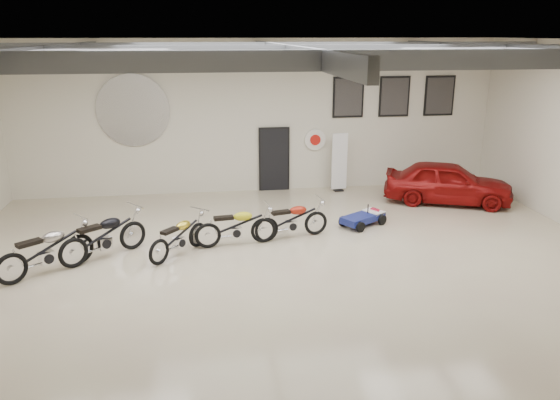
{
  "coord_description": "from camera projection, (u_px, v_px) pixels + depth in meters",
  "views": [
    {
      "loc": [
        -1.93,
        -11.85,
        5.15
      ],
      "look_at": [
        0.0,
        1.2,
        1.1
      ],
      "focal_mm": 35.0,
      "sensor_mm": 36.0,
      "label": 1
    }
  ],
  "objects": [
    {
      "name": "go_kart",
      "position": [
        366.0,
        214.0,
        15.24
      ],
      "size": [
        1.76,
        1.48,
        0.59
      ],
      "primitive_type": null,
      "rotation": [
        0.0,
        0.0,
        0.56
      ],
      "color": "navy",
      "rests_on": "floor"
    },
    {
      "name": "ceiling_beams",
      "position": [
        288.0,
        53.0,
        11.6
      ],
      "size": [
        15.8,
        11.8,
        0.32
      ],
      "primitive_type": null,
      "color": "slate",
      "rests_on": "ceiling"
    },
    {
      "name": "oil_sign",
      "position": [
        315.0,
        140.0,
        18.38
      ],
      "size": [
        0.72,
        0.1,
        0.72
      ],
      "primitive_type": null,
      "color": "white",
      "rests_on": "back_wall"
    },
    {
      "name": "floor",
      "position": [
        287.0,
        259.0,
        12.99
      ],
      "size": [
        16.0,
        12.0,
        0.01
      ],
      "primitive_type": "cube",
      "color": "#C2BA94",
      "rests_on": "ground"
    },
    {
      "name": "motorcycle_silver",
      "position": [
        46.0,
        250.0,
        12.04
      ],
      "size": [
        2.14,
        1.91,
        1.15
      ],
      "primitive_type": null,
      "rotation": [
        0.0,
        0.0,
        0.68
      ],
      "color": "silver",
      "rests_on": "floor"
    },
    {
      "name": "door",
      "position": [
        274.0,
        160.0,
        18.38
      ],
      "size": [
        0.92,
        0.08,
        2.1
      ],
      "primitive_type": "cube",
      "color": "black",
      "rests_on": "back_wall"
    },
    {
      "name": "logo_plaque",
      "position": [
        133.0,
        111.0,
        17.24
      ],
      "size": [
        2.3,
        0.06,
        1.16
      ],
      "primitive_type": null,
      "color": "silver",
      "rests_on": "back_wall"
    },
    {
      "name": "vintage_car",
      "position": [
        448.0,
        182.0,
        17.09
      ],
      "size": [
        2.89,
        4.2,
        1.33
      ],
      "primitive_type": "imported",
      "rotation": [
        0.0,
        0.0,
        1.19
      ],
      "color": "maroon",
      "rests_on": "floor"
    },
    {
      "name": "ceiling",
      "position": [
        288.0,
        40.0,
        11.52
      ],
      "size": [
        16.0,
        12.0,
        0.01
      ],
      "primitive_type": "cube",
      "color": "gray",
      "rests_on": "back_wall"
    },
    {
      "name": "motorcycle_black",
      "position": [
        103.0,
        235.0,
        12.88
      ],
      "size": [
        2.16,
        1.91,
        1.15
      ],
      "primitive_type": null,
      "rotation": [
        0.0,
        0.0,
        0.67
      ],
      "color": "silver",
      "rests_on": "floor"
    },
    {
      "name": "banner_stand",
      "position": [
        339.0,
        163.0,
        18.28
      ],
      "size": [
        0.55,
        0.26,
        1.95
      ],
      "primitive_type": null,
      "rotation": [
        0.0,
        0.0,
        0.09
      ],
      "color": "white",
      "rests_on": "floor"
    },
    {
      "name": "motorcycle_gold",
      "position": [
        179.0,
        236.0,
        13.06
      ],
      "size": [
        1.71,
        1.83,
        1.0
      ],
      "primitive_type": null,
      "rotation": [
        0.0,
        0.0,
        0.85
      ],
      "color": "silver",
      "rests_on": "floor"
    },
    {
      "name": "motorcycle_yellow",
      "position": [
        236.0,
        226.0,
        13.67
      ],
      "size": [
        2.09,
        0.88,
        1.05
      ],
      "primitive_type": null,
      "rotation": [
        0.0,
        0.0,
        0.13
      ],
      "color": "silver",
      "rests_on": "floor"
    },
    {
      "name": "poster_right",
      "position": [
        439.0,
        96.0,
        18.58
      ],
      "size": [
        1.05,
        0.08,
        1.35
      ],
      "primitive_type": null,
      "color": "black",
      "rests_on": "back_wall"
    },
    {
      "name": "back_wall",
      "position": [
        259.0,
        117.0,
        17.93
      ],
      "size": [
        16.0,
        0.02,
        5.0
      ],
      "primitive_type": "cube",
      "color": "beige",
      "rests_on": "floor"
    },
    {
      "name": "motorcycle_red",
      "position": [
        292.0,
        219.0,
        14.16
      ],
      "size": [
        2.08,
        1.05,
        1.04
      ],
      "primitive_type": null,
      "rotation": [
        0.0,
        0.0,
        0.23
      ],
      "color": "silver",
      "rests_on": "floor"
    },
    {
      "name": "poster_mid",
      "position": [
        394.0,
        96.0,
        18.36
      ],
      "size": [
        1.05,
        0.08,
        1.35
      ],
      "primitive_type": null,
      "color": "black",
      "rests_on": "back_wall"
    },
    {
      "name": "poster_left",
      "position": [
        348.0,
        97.0,
        18.14
      ],
      "size": [
        1.05,
        0.08,
        1.35
      ],
      "primitive_type": null,
      "color": "black",
      "rests_on": "back_wall"
    }
  ]
}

